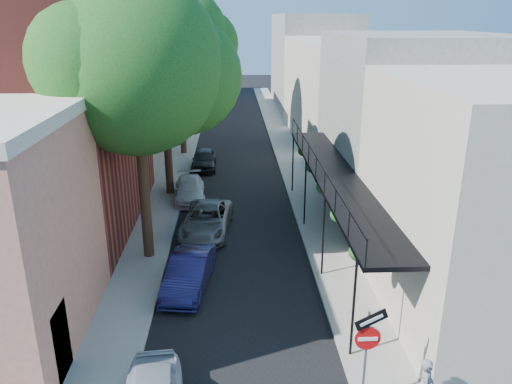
{
  "coord_description": "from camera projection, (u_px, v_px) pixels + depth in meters",
  "views": [
    {
      "loc": [
        -0.17,
        -9.46,
        9.79
      ],
      "look_at": [
        0.8,
        10.28,
        2.8
      ],
      "focal_mm": 35.0,
      "sensor_mm": 36.0,
      "label": 1
    }
  ],
  "objects": [
    {
      "name": "parked_car_c",
      "position": [
        206.0,
        220.0,
        23.63
      ],
      "size": [
        2.64,
        4.91,
        1.31
      ],
      "primitive_type": "imported",
      "rotation": [
        0.0,
        0.0,
        -0.1
      ],
      "color": "slate",
      "rests_on": "ground"
    },
    {
      "name": "sidewalk_right",
      "position": [
        283.0,
        142.0,
        40.59
      ],
      "size": [
        2.0,
        64.0,
        0.12
      ],
      "primitive_type": "cube",
      "color": "gray",
      "rests_on": "ground"
    },
    {
      "name": "parked_car_d",
      "position": [
        190.0,
        189.0,
        28.01
      ],
      "size": [
        1.98,
        4.17,
        1.17
      ],
      "primitive_type": "imported",
      "rotation": [
        0.0,
        0.0,
        0.08
      ],
      "color": "silver",
      "rests_on": "ground"
    },
    {
      "name": "road_surface",
      "position": [
        234.0,
        144.0,
        40.42
      ],
      "size": [
        6.0,
        64.0,
        0.01
      ],
      "primitive_type": "cube",
      "color": "black",
      "rests_on": "ground"
    },
    {
      "name": "oak_near",
      "position": [
        147.0,
        69.0,
        19.05
      ],
      "size": [
        7.48,
        6.8,
        11.42
      ],
      "color": "black",
      "rests_on": "ground"
    },
    {
      "name": "sign_post",
      "position": [
        367.0,
        342.0,
        12.56
      ],
      "size": [
        0.89,
        0.17,
        2.99
      ],
      "color": "#595B60",
      "rests_on": "ground"
    },
    {
      "name": "parked_car_b",
      "position": [
        189.0,
        273.0,
        18.78
      ],
      "size": [
        1.93,
        4.15,
        1.32
      ],
      "primitive_type": "imported",
      "rotation": [
        0.0,
        0.0,
        -0.14
      ],
      "color": "#15143F",
      "rests_on": "ground"
    },
    {
      "name": "buildings_left",
      "position": [
        109.0,
        85.0,
        37.18
      ],
      "size": [
        10.1,
        59.1,
        12.0
      ],
      "color": "tan",
      "rests_on": "ground"
    },
    {
      "name": "oak_mid",
      "position": [
        171.0,
        70.0,
        26.83
      ],
      "size": [
        6.6,
        6.0,
        10.2
      ],
      "color": "black",
      "rests_on": "ground"
    },
    {
      "name": "sidewalk_left",
      "position": [
        185.0,
        144.0,
        40.22
      ],
      "size": [
        2.0,
        64.0,
        0.12
      ],
      "primitive_type": "cube",
      "color": "gray",
      "rests_on": "ground"
    },
    {
      "name": "buildings_right",
      "position": [
        349.0,
        89.0,
        38.88
      ],
      "size": [
        9.8,
        55.0,
        10.0
      ],
      "color": "beige",
      "rests_on": "ground"
    },
    {
      "name": "parked_car_e",
      "position": [
        204.0,
        159.0,
        33.64
      ],
      "size": [
        1.61,
        3.87,
        1.31
      ],
      "primitive_type": "imported",
      "rotation": [
        0.0,
        0.0,
        0.02
      ],
      "color": "black",
      "rests_on": "ground"
    },
    {
      "name": "oak_far",
      "position": [
        185.0,
        39.0,
        34.94
      ],
      "size": [
        7.7,
        7.0,
        11.9
      ],
      "color": "black",
      "rests_on": "ground"
    }
  ]
}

